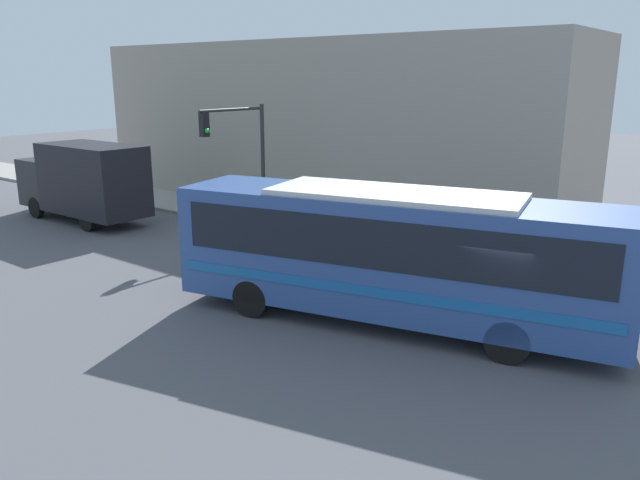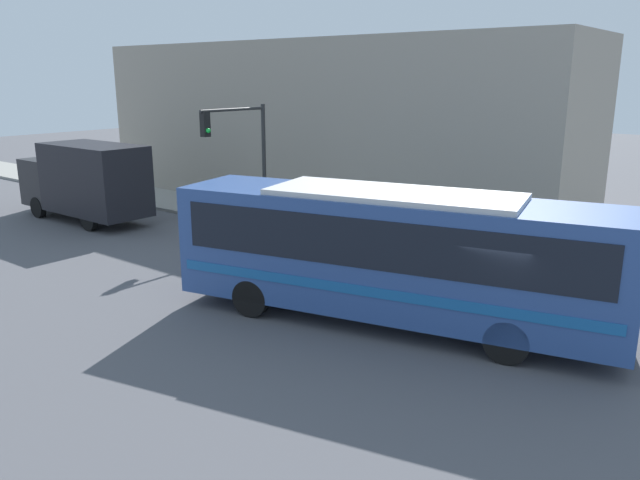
% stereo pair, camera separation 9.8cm
% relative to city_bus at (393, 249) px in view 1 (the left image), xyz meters
% --- Properties ---
extents(ground_plane, '(120.00, 120.00, 0.00)m').
position_rel_city_bus_xyz_m(ground_plane, '(0.44, -2.30, -1.91)').
color(ground_plane, '#515156').
extents(sidewalk, '(3.27, 70.00, 0.13)m').
position_rel_city_bus_xyz_m(sidewalk, '(6.57, 17.70, -1.84)').
color(sidewalk, gray).
rests_on(sidewalk, ground_plane).
extents(building_facade, '(6.00, 24.20, 7.49)m').
position_rel_city_bus_xyz_m(building_facade, '(11.21, 10.80, 1.84)').
color(building_facade, '#9E9384').
rests_on(building_facade, ground_plane).
extents(city_bus, '(4.79, 11.07, 3.31)m').
position_rel_city_bus_xyz_m(city_bus, '(0.00, 0.00, 0.00)').
color(city_bus, '#2D4C8C').
rests_on(city_bus, ground_plane).
extents(delivery_truck, '(2.26, 6.66, 3.27)m').
position_rel_city_bus_xyz_m(delivery_truck, '(1.76, 16.05, -0.14)').
color(delivery_truck, black).
rests_on(delivery_truck, ground_plane).
extents(fire_hydrant, '(0.23, 0.31, 0.71)m').
position_rel_city_bus_xyz_m(fire_hydrant, '(5.54, 2.91, -1.42)').
color(fire_hydrant, '#999999').
rests_on(fire_hydrant, sidewalk).
extents(traffic_light_pole, '(3.28, 0.35, 4.76)m').
position_rel_city_bus_xyz_m(traffic_light_pole, '(4.50, 9.52, 1.52)').
color(traffic_light_pole, '#2D2D2D').
rests_on(traffic_light_pole, sidewalk).
extents(parking_meter, '(0.14, 0.14, 1.34)m').
position_rel_city_bus_xyz_m(parking_meter, '(5.54, 8.23, -0.87)').
color(parking_meter, '#2D2D2D').
rests_on(parking_meter, sidewalk).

